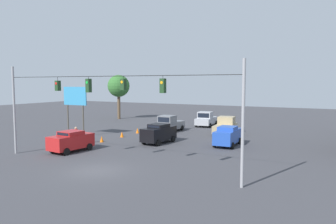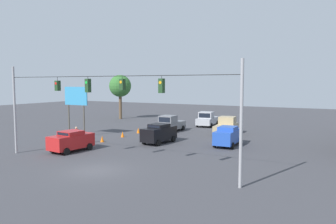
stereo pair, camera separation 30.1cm
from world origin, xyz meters
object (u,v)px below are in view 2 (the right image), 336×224
pickup_truck_tan_oncoming_deep (226,126)px  traffic_cone_nearest (79,144)px  overhead_signal_span (105,103)px  traffic_cone_second (102,139)px  pedestrian (76,135)px  traffic_cone_third (123,134)px  traffic_cone_fourth (138,131)px  pickup_truck_grey_withflow_far (170,124)px  sedan_red_parked_shoulder (71,141)px  traffic_cone_fifth (152,128)px  roadside_billboard (76,100)px  pickup_truck_silver_withflow_deep (207,119)px  tree_horizon_right (120,86)px  sedan_blue_oncoming_far (228,136)px  sedan_black_withflow_mid (159,133)px

pickup_truck_tan_oncoming_deep → traffic_cone_nearest: (9.96, 14.90, -0.64)m
overhead_signal_span → pickup_truck_tan_oncoming_deep: bearing=-98.1°
traffic_cone_second → pedestrian: (1.86, 1.85, 0.54)m
traffic_cone_third → traffic_cone_fourth: (0.07, -3.37, 0.00)m
pedestrian → pickup_truck_grey_withflow_far: bearing=-111.1°
sedan_red_parked_shoulder → pedestrian: sedan_red_parked_shoulder is taller
traffic_cone_third → traffic_cone_fifth: (-0.07, -6.42, 0.00)m
pickup_truck_tan_oncoming_deep → roadside_billboard: (15.34, 9.62, 3.25)m
pickup_truck_tan_oncoming_deep → pedestrian: (11.70, 13.39, -0.10)m
traffic_cone_third → roadside_billboard: bearing=17.1°
pickup_truck_silver_withflow_deep → tree_horizon_right: (16.99, -1.79, 4.72)m
sedan_blue_oncoming_far → sedan_black_withflow_mid: 7.06m
sedan_red_parked_shoulder → sedan_black_withflow_mid: bearing=-123.8°
sedan_black_withflow_mid → overhead_signal_span: bearing=98.1°
sedan_black_withflow_mid → traffic_cone_fifth: size_ratio=6.63×
pickup_truck_grey_withflow_far → pedestrian: size_ratio=2.97×
pickup_truck_silver_withflow_deep → traffic_cone_third: size_ratio=7.81×
sedan_blue_oncoming_far → traffic_cone_second: 13.15m
pickup_truck_silver_withflow_deep → traffic_cone_second: bearing=74.2°
traffic_cone_nearest → roadside_billboard: roadside_billboard is taller
traffic_cone_second → traffic_cone_fourth: same height
sedan_red_parked_shoulder → sedan_black_withflow_mid: 8.97m
roadside_billboard → tree_horizon_right: size_ratio=0.76×
sedan_blue_oncoming_far → traffic_cone_fifth: sedan_blue_oncoming_far is taller
pickup_truck_silver_withflow_deep → traffic_cone_fifth: pickup_truck_silver_withflow_deep is taller
pickup_truck_silver_withflow_deep → traffic_cone_fourth: bearing=64.5°
roadside_billboard → traffic_cone_fifth: bearing=-124.4°
sedan_blue_oncoming_far → pedestrian: (14.24, 6.23, -0.14)m
pedestrian → roadside_billboard: bearing=-46.0°
pickup_truck_silver_withflow_deep → sedan_black_withflow_mid: pickup_truck_silver_withflow_deep is taller
pickup_truck_silver_withflow_deep → traffic_cone_third: (4.94, 13.89, -0.64)m
sedan_black_withflow_mid → tree_horizon_right: tree_horizon_right is taller
pickup_truck_tan_oncoming_deep → traffic_cone_third: size_ratio=8.13×
traffic_cone_nearest → traffic_cone_second: (-0.12, -3.36, 0.00)m
sedan_red_parked_shoulder → traffic_cone_third: (0.63, -8.69, -0.66)m
roadside_billboard → tree_horizon_right: bearing=-69.3°
sedan_red_parked_shoulder → traffic_cone_fourth: bearing=-86.7°
traffic_cone_nearest → traffic_cone_second: bearing=-92.0°
pickup_truck_tan_oncoming_deep → traffic_cone_third: pickup_truck_tan_oncoming_deep is taller
pedestrian → traffic_cone_fifth: bearing=-99.2°
pickup_truck_silver_withflow_deep → traffic_cone_third: 14.76m
sedan_red_parked_shoulder → traffic_cone_nearest: 1.98m
pickup_truck_grey_withflow_far → roadside_billboard: (8.24, 8.14, 3.25)m
traffic_cone_fourth → tree_horizon_right: size_ratio=0.09×
pickup_truck_tan_oncoming_deep → sedan_black_withflow_mid: pickup_truck_tan_oncoming_deep is taller
overhead_signal_span → roadside_billboard: size_ratio=3.54×
traffic_cone_fifth → overhead_signal_span: bearing=111.3°
traffic_cone_second → pedestrian: 2.68m
sedan_blue_oncoming_far → traffic_cone_third: 12.43m
pickup_truck_grey_withflow_far → traffic_cone_second: size_ratio=7.75×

